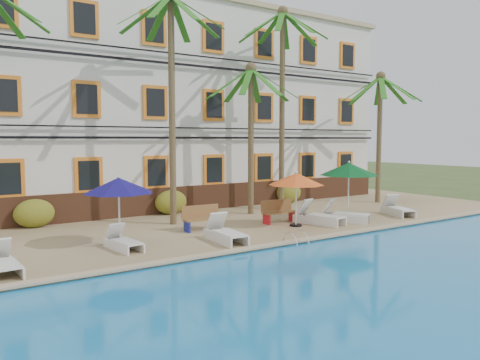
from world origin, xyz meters
TOP-DOWN VIEW (x-y plane):
  - ground at (0.00, 0.00)m, footprint 100.00×100.00m
  - pool_deck at (0.00, 5.00)m, footprint 30.00×12.00m
  - swimming_pool at (0.00, -7.00)m, footprint 26.00×12.00m
  - pool_coping at (0.00, -0.90)m, footprint 30.00×0.35m
  - hotel_building at (0.00, 9.98)m, footprint 25.40×6.44m
  - palm_b at (-1.95, 4.31)m, footprint 4.22×4.22m
  - palm_c at (2.12, 4.73)m, footprint 4.22×4.22m
  - palm_d at (4.16, 5.05)m, footprint 4.22×4.22m
  - palm_e at (10.04, 4.12)m, footprint 4.22×4.22m
  - shrub_left at (-6.70, 6.60)m, footprint 1.50×0.90m
  - shrub_mid at (-0.97, 6.60)m, footprint 1.50×0.90m
  - shrub_right at (5.91, 6.60)m, footprint 1.50×0.90m
  - umbrella_blue at (-5.01, 1.86)m, footprint 2.24×2.24m
  - umbrella_red at (1.83, 1.26)m, footprint 2.14×2.14m
  - umbrella_green at (4.80, 1.33)m, footprint 2.47×2.47m
  - lounger_a at (-8.54, 0.41)m, footprint 0.73×1.79m
  - lounger_b at (-5.13, 1.24)m, footprint 0.78×1.69m
  - lounger_c at (-1.93, 0.43)m, footprint 0.83×1.99m
  - lounger_d at (2.87, 1.12)m, footprint 1.26×2.17m
  - lounger_e at (4.07, 0.88)m, footprint 1.61×2.06m
  - lounger_f at (7.30, 0.73)m, footprint 1.34×2.01m
  - bench_left at (-1.60, 2.59)m, footprint 1.52×0.55m
  - bench_right at (1.75, 2.24)m, footprint 1.52×0.54m
  - pool_ladder at (-0.10, -1.00)m, footprint 0.54×0.74m

SIDE VIEW (x-z plane):
  - ground at x=0.00m, z-range 0.00..0.00m
  - swimming_pool at x=0.00m, z-range 0.00..0.20m
  - pool_deck at x=0.00m, z-range 0.00..0.25m
  - pool_ladder at x=-0.10m, z-range -0.12..0.62m
  - pool_coping at x=0.00m, z-range 0.25..0.31m
  - lounger_b at x=-5.13m, z-range 0.11..0.88m
  - lounger_a at x=-8.54m, z-range 0.10..0.93m
  - lounger_f at x=7.30m, z-range 0.09..0.99m
  - lounger_c at x=-1.93m, z-range 0.09..1.01m
  - lounger_e at x=4.07m, z-range 0.09..1.02m
  - lounger_d at x=2.87m, z-range 0.08..1.05m
  - bench_left at x=-1.60m, z-range 0.26..1.18m
  - bench_right at x=1.75m, z-range 0.26..1.18m
  - shrub_left at x=-6.70m, z-range 0.25..1.35m
  - shrub_mid at x=-0.97m, z-range 0.25..1.35m
  - shrub_right at x=5.91m, z-range 0.25..1.35m
  - umbrella_red at x=1.83m, z-range 1.00..3.15m
  - umbrella_blue at x=-5.01m, z-range 1.04..3.28m
  - umbrella_green at x=4.80m, z-range 1.12..3.59m
  - palm_c at x=2.12m, z-range 1.27..8.04m
  - palm_e at x=10.04m, z-range 1.29..8.22m
  - hotel_building at x=0.00m, z-range 0.26..10.49m
  - palm_b at x=-1.95m, z-range 1.45..10.59m
  - palm_d at x=4.16m, z-range 1.48..11.08m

